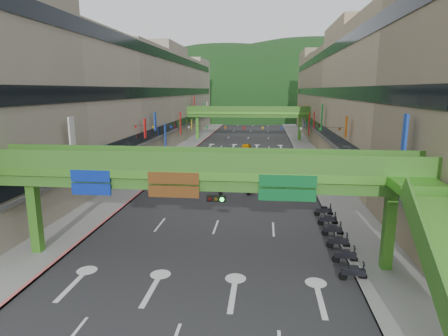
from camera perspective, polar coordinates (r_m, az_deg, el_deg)
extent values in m
plane|color=black|center=(19.17, -6.33, -21.73)|extent=(320.00, 320.00, 0.00)
cube|color=#28282B|center=(66.51, 3.01, 2.68)|extent=(18.00, 140.00, 0.02)
cube|color=gray|center=(68.00, -6.29, 2.89)|extent=(4.00, 140.00, 0.15)
cube|color=gray|center=(66.80, 12.48, 2.52)|extent=(4.00, 140.00, 0.15)
cube|color=#CC5959|center=(67.61, -4.72, 2.88)|extent=(0.20, 140.00, 0.18)
cube|color=gray|center=(66.61, 10.86, 2.57)|extent=(0.20, 140.00, 0.18)
cube|color=#9E937F|center=(69.38, -13.05, 10.65)|extent=(12.00, 95.00, 19.00)
cube|color=black|center=(67.94, -7.99, 6.34)|extent=(0.08, 90.25, 1.40)
cube|color=black|center=(67.64, -8.14, 11.41)|extent=(0.08, 90.25, 1.40)
cube|color=black|center=(67.87, -8.29, 16.48)|extent=(0.08, 90.25, 1.40)
cube|color=gray|center=(67.33, 19.74, 10.25)|extent=(12.00, 95.00, 19.00)
cube|color=black|center=(66.52, 14.32, 5.98)|extent=(0.08, 90.25, 1.40)
cube|color=black|center=(66.21, 14.59, 11.14)|extent=(0.08, 90.25, 1.40)
cube|color=black|center=(66.45, 14.87, 16.32)|extent=(0.08, 90.25, 1.40)
cube|color=#4C9E2D|center=(22.40, -3.35, -0.63)|extent=(28.00, 2.20, 0.50)
cube|color=#387223|center=(22.54, -3.33, -2.12)|extent=(28.00, 1.76, 0.70)
cube|color=#4C9E2D|center=(27.34, -26.82, -6.89)|extent=(0.60, 0.60, 4.80)
cube|color=#4C9E2D|center=(24.19, 23.75, -8.97)|extent=(0.60, 0.60, 4.80)
cube|color=#387223|center=(21.23, -3.84, 0.87)|extent=(28.00, 0.12, 1.10)
cube|color=#387223|center=(23.25, -2.95, 1.85)|extent=(28.00, 0.12, 1.10)
cube|color=navy|center=(23.51, -19.62, -2.22)|extent=(2.40, 0.12, 1.50)
cube|color=#593314|center=(21.81, -7.69, -2.68)|extent=(3.00, 0.12, 1.50)
cube|color=#0C5926|center=(21.23, 9.63, -3.15)|extent=(3.20, 0.12, 1.50)
cube|color=black|center=(21.39, -1.20, -4.68)|extent=(1.10, 0.28, 0.35)
cube|color=#4C9E2D|center=(80.79, 3.68, 8.39)|extent=(28.00, 2.20, 0.50)
cube|color=#387223|center=(80.83, 3.67, 7.97)|extent=(28.00, 1.76, 0.70)
cube|color=#4C9E2D|center=(82.29, -4.07, 6.11)|extent=(0.60, 0.60, 4.80)
cube|color=#4C9E2D|center=(81.30, 11.45, 5.84)|extent=(0.60, 0.60, 4.80)
cube|color=#387223|center=(79.71, 3.65, 8.92)|extent=(28.00, 0.12, 1.10)
cube|color=#387223|center=(81.78, 3.72, 9.00)|extent=(28.00, 0.12, 1.10)
ellipsoid|color=#1C4419|center=(176.87, 0.19, 8.42)|extent=(168.00, 140.00, 112.00)
ellipsoid|color=#1C4419|center=(197.00, 12.60, 8.49)|extent=(208.00, 176.00, 128.00)
cylinder|color=black|center=(45.92, 1.64, 6.37)|extent=(26.00, 0.03, 0.03)
cone|color=red|center=(48.57, -13.31, 6.06)|extent=(0.36, 0.36, 0.40)
cone|color=gold|center=(47.86, -10.73, 6.09)|extent=(0.36, 0.36, 0.40)
cone|color=#193FB2|center=(47.25, -8.07, 6.10)|extent=(0.36, 0.36, 0.40)
cone|color=silver|center=(46.74, -5.36, 6.11)|extent=(0.36, 0.36, 0.40)
cone|color=#198C33|center=(46.34, -2.59, 6.10)|extent=(0.36, 0.36, 0.40)
cone|color=orange|center=(46.05, 0.22, 6.07)|extent=(0.36, 0.36, 0.40)
cone|color=red|center=(45.86, 3.06, 6.03)|extent=(0.36, 0.36, 0.40)
cone|color=gold|center=(45.79, 5.92, 5.98)|extent=(0.36, 0.36, 0.40)
cone|color=#193FB2|center=(45.84, 8.78, 5.91)|extent=(0.36, 0.36, 0.40)
cone|color=silver|center=(45.99, 11.62, 5.83)|extent=(0.36, 0.36, 0.40)
cone|color=#198C33|center=(46.26, 14.44, 5.73)|extent=(0.36, 0.36, 0.40)
cone|color=orange|center=(46.64, 17.21, 5.62)|extent=(0.36, 0.36, 0.40)
cube|color=black|center=(37.13, -0.55, -3.83)|extent=(0.57, 1.34, 0.35)
cube|color=black|center=(37.06, -0.55, -3.46)|extent=(0.39, 0.59, 0.18)
cube|color=black|center=(37.51, -0.31, -2.88)|extent=(0.55, 0.15, 0.06)
cylinder|color=black|center=(37.72, -0.31, -4.05)|extent=(0.19, 0.51, 0.50)
cylinder|color=black|center=(36.71, -0.80, -4.50)|extent=(0.19, 0.51, 0.50)
imported|color=#3E4B55|center=(36.97, -0.55, -2.92)|extent=(0.65, 0.48, 1.62)
cube|color=black|center=(38.88, 3.84, -3.14)|extent=(0.61, 1.34, 0.35)
cube|color=black|center=(38.81, 3.85, -2.78)|extent=(0.41, 0.60, 0.18)
cube|color=black|center=(39.27, 4.05, -2.23)|extent=(0.55, 0.17, 0.06)
cylinder|color=black|center=(39.47, 4.03, -3.36)|extent=(0.20, 0.51, 0.50)
cylinder|color=black|center=(38.44, 3.63, -3.77)|extent=(0.20, 0.51, 0.50)
imported|color=maroon|center=(38.72, 3.86, -2.27)|extent=(0.89, 0.76, 1.61)
cube|color=#9C9CA4|center=(45.89, -3.43, -0.80)|extent=(0.67, 1.35, 0.35)
cube|color=#9C9CA4|center=(45.83, -3.43, -0.50)|extent=(0.43, 0.61, 0.18)
cube|color=#9C9CA4|center=(46.27, -3.16, -0.06)|extent=(0.55, 0.20, 0.06)
cylinder|color=black|center=(46.44, -3.14, -1.03)|extent=(0.22, 0.51, 0.50)
cylinder|color=black|center=(45.47, -3.71, -1.31)|extent=(0.22, 0.51, 0.50)
imported|color=#232A33|center=(45.77, -3.44, -0.14)|extent=(0.94, 0.58, 1.49)
cube|color=maroon|center=(53.76, 1.29, 1.09)|extent=(0.39, 1.31, 0.35)
cube|color=maroon|center=(53.72, 1.29, 1.35)|extent=(0.32, 0.56, 0.18)
cube|color=maroon|center=(54.21, 1.36, 1.72)|extent=(0.55, 0.08, 0.06)
cylinder|color=black|center=(54.35, 1.36, 0.89)|extent=(0.11, 0.50, 0.50)
cylinder|color=black|center=(53.28, 1.22, 0.66)|extent=(0.11, 0.50, 0.50)
imported|color=#3C3C44|center=(53.66, 1.30, 1.70)|extent=(0.78, 0.52, 1.56)
cube|color=black|center=(23.00, 19.09, -14.70)|extent=(1.32, 0.42, 0.35)
cube|color=black|center=(22.90, 19.13, -14.14)|extent=(0.57, 0.33, 0.18)
cube|color=black|center=(22.95, 20.53, -13.50)|extent=(0.09, 0.55, 0.06)
cylinder|color=black|center=(23.29, 20.38, -15.28)|extent=(0.50, 0.13, 0.50)
cylinder|color=black|center=(23.00, 17.67, -15.45)|extent=(0.50, 0.13, 0.50)
cube|color=black|center=(24.95, 17.97, -12.48)|extent=(1.32, 0.42, 0.35)
cube|color=black|center=(24.85, 18.01, -11.95)|extent=(0.57, 0.33, 0.18)
cube|color=black|center=(24.90, 19.30, -11.37)|extent=(0.09, 0.55, 0.06)
cylinder|color=black|center=(25.21, 19.17, -13.04)|extent=(0.50, 0.13, 0.50)
cylinder|color=black|center=(24.94, 16.67, -13.16)|extent=(0.50, 0.13, 0.50)
cube|color=black|center=(26.93, 17.04, -10.57)|extent=(1.32, 0.42, 0.35)
cube|color=black|center=(26.84, 17.07, -10.08)|extent=(0.57, 0.33, 0.18)
cube|color=black|center=(26.88, 18.26, -9.55)|extent=(0.09, 0.55, 0.06)
cylinder|color=black|center=(27.18, 18.15, -11.12)|extent=(0.50, 0.13, 0.50)
cylinder|color=black|center=(26.92, 15.84, -11.20)|extent=(0.50, 0.13, 0.50)
cube|color=black|center=(28.94, 16.24, -8.93)|extent=(1.32, 0.42, 0.35)
cube|color=black|center=(28.85, 16.27, -8.46)|extent=(0.57, 0.33, 0.18)
cube|color=black|center=(28.90, 17.37, -7.97)|extent=(0.09, 0.55, 0.06)
cylinder|color=black|center=(29.17, 17.27, -9.45)|extent=(0.50, 0.13, 0.50)
cylinder|color=black|center=(28.93, 15.13, -9.51)|extent=(0.50, 0.13, 0.50)
cube|color=black|center=(30.98, 15.55, -7.50)|extent=(1.32, 0.42, 0.35)
cube|color=black|center=(30.90, 15.58, -7.06)|extent=(0.57, 0.33, 0.18)
cube|color=black|center=(30.94, 16.61, -6.61)|extent=(0.09, 0.55, 0.06)
cylinder|color=black|center=(31.20, 16.52, -8.00)|extent=(0.50, 0.13, 0.50)
cylinder|color=black|center=(30.96, 14.52, -8.04)|extent=(0.50, 0.13, 0.50)
cube|color=black|center=(33.04, 14.95, -6.25)|extent=(1.32, 0.42, 0.35)
cube|color=black|center=(32.96, 14.98, -5.83)|extent=(0.57, 0.33, 0.18)
cube|color=black|center=(33.01, 15.94, -5.41)|extent=(0.09, 0.55, 0.06)
cylinder|color=black|center=(33.25, 15.86, -6.73)|extent=(0.50, 0.13, 0.50)
cylinder|color=black|center=(33.02, 13.99, -6.75)|extent=(0.50, 0.13, 0.50)
imported|color=#B0B1B9|center=(51.98, -1.60, 0.95)|extent=(2.20, 4.78, 1.52)
imported|color=#D48500|center=(65.71, 3.35, 3.15)|extent=(1.92, 4.02, 1.33)
imported|color=#BB4B1E|center=(43.84, 17.30, -1.56)|extent=(0.93, 0.81, 1.65)
imported|color=black|center=(53.89, 12.81, 1.11)|extent=(1.00, 0.50, 1.63)
imported|color=#354057|center=(54.71, 15.12, 1.24)|extent=(1.00, 0.91, 1.80)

